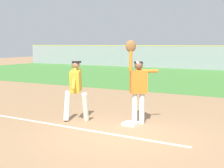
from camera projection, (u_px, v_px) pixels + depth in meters
ground_plane at (121, 135)px, 7.98m from camera, size 71.33×71.33×0.00m
chalk_foul_line at (0, 115)px, 10.18m from camera, size 12.00×0.53×0.01m
first_base at (131, 124)px, 8.99m from camera, size 0.39×0.39×0.08m
fielder at (138, 83)px, 9.01m from camera, size 0.78×0.63×2.28m
runner at (76, 86)px, 9.32m from camera, size 0.89×0.80×1.72m
baseball at (137, 63)px, 8.87m from camera, size 0.07×0.07×0.07m
parked_car_black at (196, 59)px, 32.77m from camera, size 4.48×2.28×1.25m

